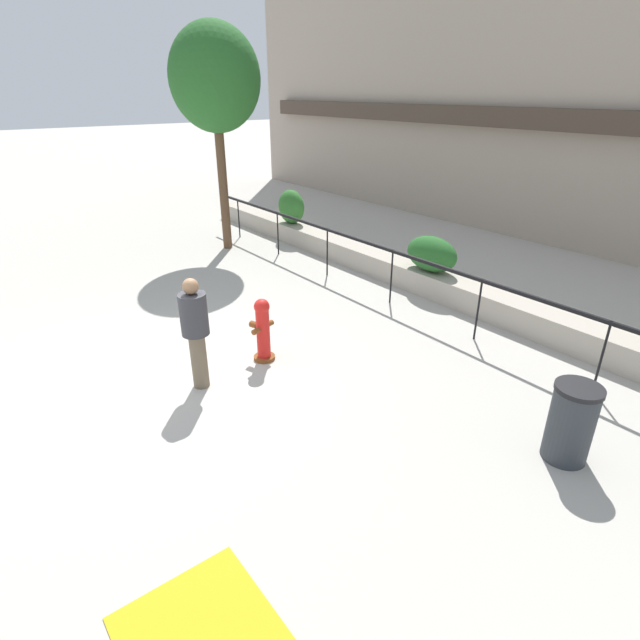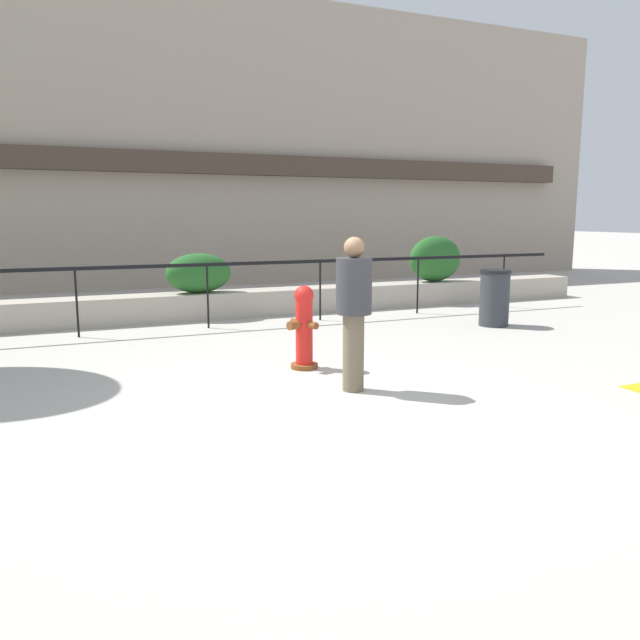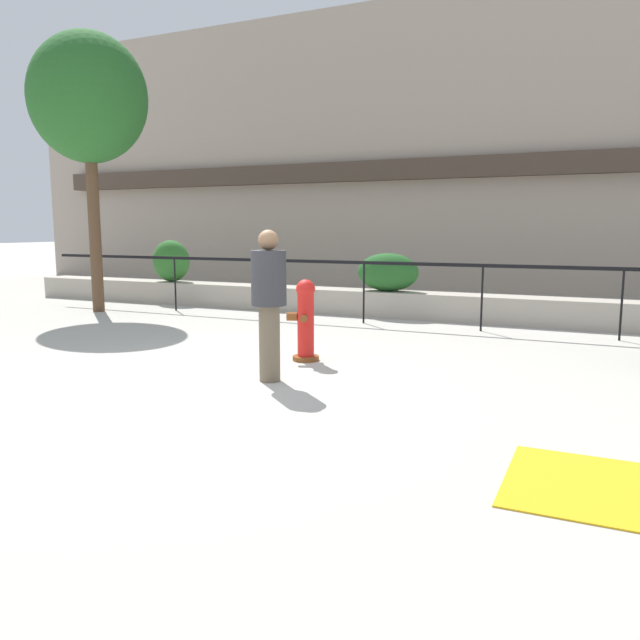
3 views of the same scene
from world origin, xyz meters
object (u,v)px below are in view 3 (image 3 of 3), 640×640
object	(u,v)px
hedge_bush_1	(388,272)
fire_hydrant	(305,319)
hedge_bush_0	(171,261)
pedestrian	(269,296)
street_tree	(88,100)

from	to	relation	value
hedge_bush_1	fire_hydrant	bearing A→B (deg)	-85.21
hedge_bush_0	pedestrian	world-z (taller)	pedestrian
street_tree	hedge_bush_1	bearing A→B (deg)	18.32
hedge_bush_1	street_tree	distance (m)	6.97
fire_hydrant	pedestrian	distance (m)	1.27
hedge_bush_0	fire_hydrant	distance (m)	7.27
hedge_bush_1	pedestrian	world-z (taller)	pedestrian
fire_hydrant	hedge_bush_0	bearing A→B (deg)	141.78
fire_hydrant	street_tree	world-z (taller)	street_tree
street_tree	pedestrian	xyz separation A→B (m)	(6.26, -3.77, -3.32)
hedge_bush_0	street_tree	size ratio (longest dim) A/B	0.17
street_tree	fire_hydrant	bearing A→B (deg)	-22.83
fire_hydrant	pedestrian	bearing A→B (deg)	-83.96
hedge_bush_0	hedge_bush_1	distance (m)	5.33
pedestrian	hedge_bush_0	bearing A→B (deg)	135.74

